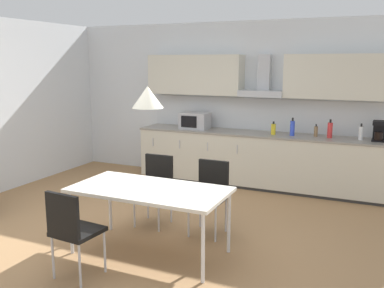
% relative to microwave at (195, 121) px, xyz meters
% --- Properties ---
extents(ground_plane, '(8.79, 8.78, 0.02)m').
position_rel_microwave_xyz_m(ground_plane, '(0.48, -2.60, -1.04)').
color(ground_plane, '#9E754C').
extents(wall_back, '(7.03, 0.10, 2.70)m').
position_rel_microwave_xyz_m(wall_back, '(0.48, 0.37, 0.32)').
color(wall_back, silver).
rests_on(wall_back, ground_plane).
extents(kitchen_counter, '(4.11, 0.67, 0.89)m').
position_rel_microwave_xyz_m(kitchen_counter, '(1.14, 0.00, -0.58)').
color(kitchen_counter, '#333333').
rests_on(kitchen_counter, ground_plane).
extents(backsplash_tile, '(4.09, 0.02, 0.54)m').
position_rel_microwave_xyz_m(backsplash_tile, '(1.14, 0.31, 0.13)').
color(backsplash_tile, silver).
rests_on(backsplash_tile, kitchen_counter).
extents(upper_wall_cabinets, '(4.09, 0.40, 0.67)m').
position_rel_microwave_xyz_m(upper_wall_cabinets, '(1.14, 0.15, 0.77)').
color(upper_wall_cabinets, beige).
extents(microwave, '(0.48, 0.35, 0.28)m').
position_rel_microwave_xyz_m(microwave, '(0.00, 0.00, 0.00)').
color(microwave, '#ADADB2').
rests_on(microwave, kitchen_counter).
extents(coffee_maker, '(0.18, 0.19, 0.30)m').
position_rel_microwave_xyz_m(coffee_maker, '(2.92, 0.03, 0.01)').
color(coffee_maker, black).
rests_on(coffee_maker, kitchen_counter).
extents(bottle_brown, '(0.06, 0.06, 0.19)m').
position_rel_microwave_xyz_m(bottle_brown, '(2.03, 0.04, -0.06)').
color(bottle_brown, brown).
rests_on(bottle_brown, kitchen_counter).
extents(bottle_red, '(0.08, 0.08, 0.28)m').
position_rel_microwave_xyz_m(bottle_red, '(2.24, 0.01, -0.02)').
color(bottle_red, red).
rests_on(bottle_red, kitchen_counter).
extents(bottle_blue, '(0.07, 0.07, 0.28)m').
position_rel_microwave_xyz_m(bottle_blue, '(1.68, -0.03, -0.02)').
color(bottle_blue, blue).
rests_on(bottle_blue, kitchen_counter).
extents(bottle_white, '(0.07, 0.07, 0.24)m').
position_rel_microwave_xyz_m(bottle_white, '(2.68, 0.02, -0.04)').
color(bottle_white, white).
rests_on(bottle_white, kitchen_counter).
extents(bottle_yellow, '(0.07, 0.07, 0.21)m').
position_rel_microwave_xyz_m(bottle_yellow, '(1.38, -0.04, -0.05)').
color(bottle_yellow, yellow).
rests_on(bottle_yellow, kitchen_counter).
extents(dining_table, '(1.65, 0.84, 0.73)m').
position_rel_microwave_xyz_m(dining_table, '(0.78, -2.95, -0.35)').
color(dining_table, silver).
rests_on(dining_table, ground_plane).
extents(chair_near_left, '(0.43, 0.43, 0.87)m').
position_rel_microwave_xyz_m(chair_near_left, '(0.40, -3.75, -0.50)').
color(chair_near_left, black).
rests_on(chair_near_left, ground_plane).
extents(chair_far_right, '(0.40, 0.40, 0.87)m').
position_rel_microwave_xyz_m(chair_far_right, '(1.15, -2.15, -0.50)').
color(chair_far_right, black).
rests_on(chair_far_right, ground_plane).
extents(chair_far_left, '(0.41, 0.41, 0.87)m').
position_rel_microwave_xyz_m(chair_far_left, '(0.41, -2.15, -0.50)').
color(chair_far_left, black).
rests_on(chair_far_left, ground_plane).
extents(pendant_lamp, '(0.32, 0.32, 0.22)m').
position_rel_microwave_xyz_m(pendant_lamp, '(0.78, -2.95, 0.65)').
color(pendant_lamp, silver).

